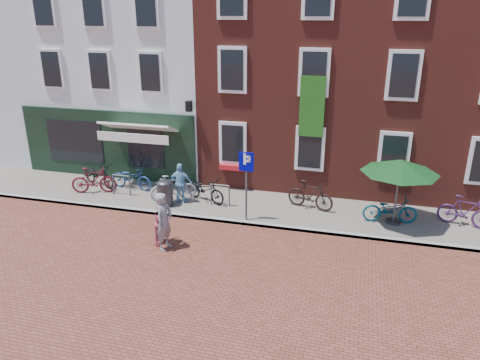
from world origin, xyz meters
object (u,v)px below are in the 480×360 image
(bicycle_1, at_px, (94,180))
(parasol, at_px, (401,164))
(litter_bin, at_px, (165,191))
(bicycle_2, at_px, (131,178))
(cafe_person, at_px, (181,183))
(bicycle_3, at_px, (173,188))
(bicycle_5, at_px, (310,195))
(boy, at_px, (163,223))
(bicycle_7, at_px, (466,211))
(woman, at_px, (164,221))
(parking_sign, at_px, (246,175))
(bicycle_4, at_px, (205,189))
(bicycle_6, at_px, (390,209))
(bicycle_0, at_px, (99,175))

(bicycle_1, bearing_deg, parasol, -107.36)
(litter_bin, relative_size, bicycle_2, 0.59)
(cafe_person, bearing_deg, bicycle_3, -9.83)
(bicycle_1, height_order, bicycle_5, same)
(boy, height_order, bicycle_7, boy)
(litter_bin, distance_m, bicycle_2, 2.31)
(woman, bearing_deg, bicycle_5, -35.67)
(bicycle_1, distance_m, bicycle_5, 8.41)
(litter_bin, xyz_separation_m, parking_sign, (3.19, -0.46, 1.11))
(cafe_person, bearing_deg, boy, 95.34)
(cafe_person, relative_size, bicycle_4, 0.84)
(parking_sign, height_order, bicycle_4, parking_sign)
(bicycle_6, bearing_deg, bicycle_0, 79.63)
(bicycle_6, bearing_deg, parasol, -101.19)
(bicycle_0, distance_m, bicycle_7, 13.77)
(bicycle_2, relative_size, bicycle_3, 1.03)
(bicycle_1, distance_m, bicycle_2, 1.45)
(bicycle_3, height_order, bicycle_6, bicycle_3)
(bicycle_0, relative_size, bicycle_2, 1.00)
(boy, relative_size, bicycle_1, 0.78)
(parking_sign, bearing_deg, bicycle_4, 147.09)
(parasol, distance_m, bicycle_5, 3.32)
(parasol, bearing_deg, bicycle_7, 9.09)
(cafe_person, distance_m, bicycle_3, 0.39)
(bicycle_2, distance_m, bicycle_5, 7.16)
(bicycle_0, height_order, bicycle_3, bicycle_3)
(bicycle_0, relative_size, bicycle_7, 1.03)
(bicycle_4, bearing_deg, bicycle_2, 104.96)
(boy, bearing_deg, cafe_person, 21.87)
(boy, bearing_deg, woman, -137.76)
(boy, bearing_deg, parking_sign, -35.30)
(parasol, bearing_deg, woman, -153.20)
(woman, bearing_deg, bicycle_2, 47.92)
(cafe_person, distance_m, bicycle_4, 0.95)
(parasol, distance_m, woman, 7.77)
(bicycle_4, relative_size, bicycle_6, 1.00)
(bicycle_6, height_order, bicycle_7, bicycle_7)
(bicycle_1, relative_size, bicycle_6, 0.97)
(bicycle_1, distance_m, bicycle_4, 4.51)
(bicycle_1, relative_size, bicycle_3, 1.00)
(parking_sign, bearing_deg, bicycle_7, 11.26)
(parking_sign, bearing_deg, bicycle_3, 163.47)
(bicycle_1, xyz_separation_m, bicycle_6, (11.12, 0.19, -0.05))
(bicycle_2, bearing_deg, cafe_person, -101.76)
(parking_sign, bearing_deg, boy, -136.10)
(parasol, height_order, bicycle_3, parasol)
(woman, bearing_deg, bicycle_7, -57.68)
(litter_bin, distance_m, boy, 2.73)
(parking_sign, distance_m, bicycle_7, 7.37)
(bicycle_1, relative_size, bicycle_7, 1.00)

